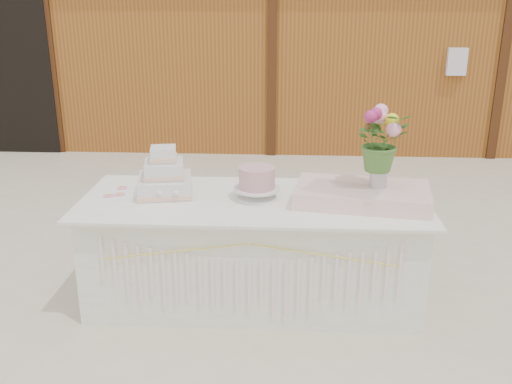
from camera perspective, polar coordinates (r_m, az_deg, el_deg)
ground at (r=4.28m, az=-0.24°, el=-10.48°), size 80.00×80.00×0.00m
barn at (r=9.72m, az=1.96°, el=16.47°), size 12.60×4.60×3.30m
cake_table at (r=4.10m, az=-0.25°, el=-5.80°), size 2.40×1.00×0.77m
wedding_cake at (r=4.08m, az=-9.12°, el=1.38°), size 0.44×0.44×0.34m
pink_cake_stand at (r=3.92m, az=0.09°, el=1.08°), size 0.32×0.32×0.23m
satin_runner at (r=3.94m, az=10.56°, el=-0.26°), size 0.96×0.64×0.11m
flower_vase at (r=3.92m, az=12.16°, el=1.66°), size 0.12×0.12×0.16m
bouquet at (r=3.85m, az=12.45°, el=5.67°), size 0.44×0.41×0.40m
loose_flowers at (r=4.20m, az=-13.25°, el=0.08°), size 0.24×0.38×0.02m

